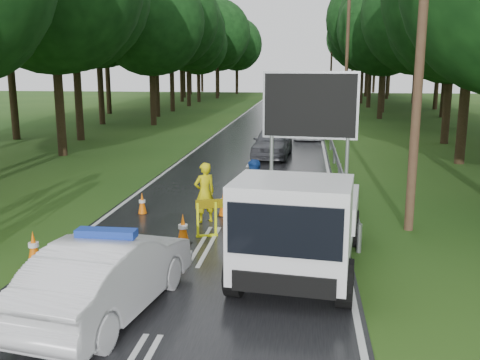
% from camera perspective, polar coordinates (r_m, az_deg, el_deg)
% --- Properties ---
extents(ground, '(160.00, 160.00, 0.00)m').
position_cam_1_polar(ground, '(13.22, -3.77, -7.05)').
color(ground, '#183F12').
rests_on(ground, ground).
extents(road, '(7.00, 140.00, 0.02)m').
position_cam_1_polar(road, '(42.55, 3.83, 6.18)').
color(road, black).
rests_on(road, ground).
extents(guardrail, '(0.12, 60.06, 0.70)m').
position_cam_1_polar(guardrail, '(42.12, 8.88, 6.74)').
color(guardrail, gray).
rests_on(guardrail, ground).
extents(utility_pole_near, '(1.40, 0.24, 10.00)m').
position_cam_1_polar(utility_pole_near, '(14.56, 18.79, 14.37)').
color(utility_pole_near, '#4B3023').
rests_on(utility_pole_near, ground).
extents(utility_pole_mid, '(1.40, 0.24, 10.00)m').
position_cam_1_polar(utility_pole_mid, '(40.37, 11.34, 12.85)').
color(utility_pole_mid, '#4B3023').
rests_on(utility_pole_mid, ground).
extents(utility_pole_far, '(1.40, 0.24, 10.00)m').
position_cam_1_polar(utility_pole_far, '(66.33, 9.72, 12.49)').
color(utility_pole_far, '#4B3023').
rests_on(utility_pole_far, ground).
extents(police_sedan, '(2.16, 4.44, 1.54)m').
position_cam_1_polar(police_sedan, '(9.84, -13.84, -9.85)').
color(police_sedan, silver).
rests_on(police_sedan, ground).
extents(work_truck, '(2.87, 5.44, 4.16)m').
position_cam_1_polar(work_truck, '(11.31, 6.41, -4.41)').
color(work_truck, gray).
rests_on(work_truck, ground).
extents(barrier, '(2.29, 0.86, 1.00)m').
position_cam_1_polar(barrier, '(13.82, 0.23, -2.89)').
color(barrier, '#EDFE0D').
rests_on(barrier, ground).
extents(officer, '(0.75, 0.70, 1.72)m').
position_cam_1_polar(officer, '(14.93, -3.79, -1.38)').
color(officer, yellow).
rests_on(officer, ground).
extents(civilian, '(0.89, 0.70, 1.78)m').
position_cam_1_polar(civilian, '(15.02, 1.69, -1.16)').
color(civilian, navy).
rests_on(civilian, ground).
extents(queue_car_first, '(1.96, 4.35, 1.45)m').
position_cam_1_polar(queue_car_first, '(25.95, 3.49, 4.05)').
color(queue_car_first, '#46474E').
rests_on(queue_car_first, ground).
extents(queue_car_second, '(2.00, 4.53, 1.29)m').
position_cam_1_polar(queue_car_second, '(33.38, 7.42, 5.61)').
color(queue_car_second, '#9A9CA1').
rests_on(queue_car_second, ground).
extents(queue_car_third, '(2.76, 5.23, 1.40)m').
position_cam_1_polar(queue_car_third, '(41.77, 4.89, 7.01)').
color(queue_car_third, black).
rests_on(queue_car_third, ground).
extents(queue_car_fourth, '(1.84, 4.71, 1.53)m').
position_cam_1_polar(queue_car_fourth, '(47.89, 7.36, 7.67)').
color(queue_car_fourth, '#42454A').
rests_on(queue_car_fourth, ground).
extents(cone_near_left, '(0.37, 0.37, 0.79)m').
position_cam_1_polar(cone_near_left, '(12.70, -21.14, -6.84)').
color(cone_near_left, black).
rests_on(cone_near_left, ground).
extents(cone_center, '(0.38, 0.38, 0.80)m').
position_cam_1_polar(cone_center, '(13.20, -6.10, -5.33)').
color(cone_center, black).
rests_on(cone_center, ground).
extents(cone_far, '(0.37, 0.37, 0.79)m').
position_cam_1_polar(cone_far, '(15.64, -1.74, -2.53)').
color(cone_far, black).
rests_on(cone_far, ground).
extents(cone_left_mid, '(0.31, 0.31, 0.67)m').
position_cam_1_polar(cone_left_mid, '(16.13, -10.39, -2.50)').
color(cone_left_mid, black).
rests_on(cone_left_mid, ground).
extents(cone_right, '(0.38, 0.38, 0.80)m').
position_cam_1_polar(cone_right, '(14.34, 10.11, -4.05)').
color(cone_right, black).
rests_on(cone_right, ground).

